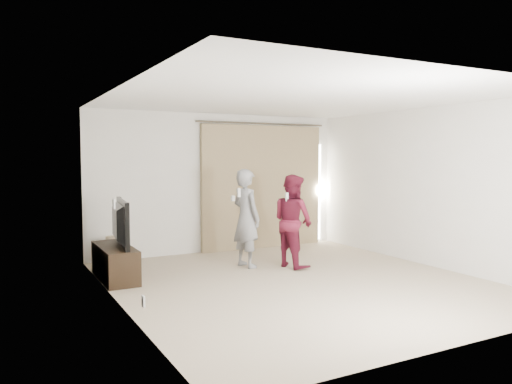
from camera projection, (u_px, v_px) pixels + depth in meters
floor at (298, 282)px, 7.12m from camera, size 5.50×5.50×0.00m
wall_back at (220, 183)px, 9.45m from camera, size 5.00×0.04×2.60m
wall_left at (120, 199)px, 5.85m from camera, size 0.04×5.50×2.60m
ceiling at (299, 98)px, 6.94m from camera, size 5.00×5.50×0.01m
curtain at (263, 187)px, 9.82m from camera, size 2.80×0.11×2.46m
tv_console at (115, 263)px, 7.29m from camera, size 0.44×1.27×0.49m
tv at (114, 223)px, 7.25m from camera, size 0.30×1.19×0.68m
scratching_post at (112, 254)px, 8.23m from camera, size 0.36×0.36×0.48m
person_man at (246, 218)px, 8.08m from camera, size 0.49×0.65×1.60m
person_woman at (293, 221)px, 8.09m from camera, size 0.68×0.81×1.51m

